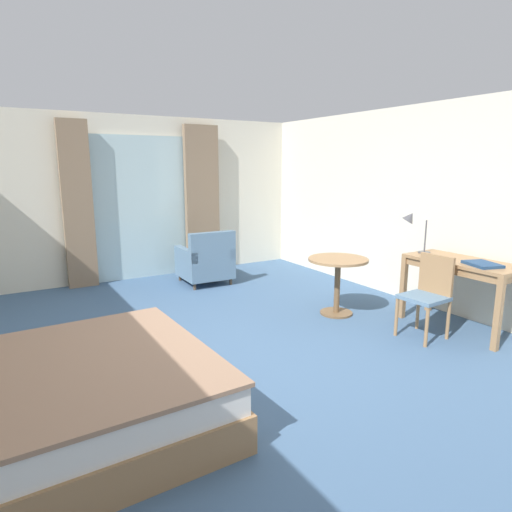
{
  "coord_description": "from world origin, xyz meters",
  "views": [
    {
      "loc": [
        -1.89,
        -3.42,
        1.8
      ],
      "look_at": [
        0.34,
        0.33,
        0.89
      ],
      "focal_mm": 31.0,
      "sensor_mm": 36.0,
      "label": 1
    }
  ],
  "objects_px": {
    "desk_chair": "(428,291)",
    "closed_book": "(482,264)",
    "armchair_by_window": "(206,262)",
    "bed": "(42,404)",
    "round_cafe_table": "(338,273)",
    "writing_desk": "(463,269)",
    "desk_lamp": "(412,222)"
  },
  "relations": [
    {
      "from": "desk_chair",
      "to": "closed_book",
      "type": "bearing_deg",
      "value": -34.72
    },
    {
      "from": "armchair_by_window",
      "to": "bed",
      "type": "bearing_deg",
      "value": -129.85
    },
    {
      "from": "bed",
      "to": "round_cafe_table",
      "type": "height_order",
      "value": "bed"
    },
    {
      "from": "closed_book",
      "to": "round_cafe_table",
      "type": "height_order",
      "value": "closed_book"
    },
    {
      "from": "writing_desk",
      "to": "round_cafe_table",
      "type": "distance_m",
      "value": 1.37
    },
    {
      "from": "desk_lamp",
      "to": "armchair_by_window",
      "type": "relative_size",
      "value": 0.62
    },
    {
      "from": "armchair_by_window",
      "to": "round_cafe_table",
      "type": "bearing_deg",
      "value": -69.96
    },
    {
      "from": "closed_book",
      "to": "armchair_by_window",
      "type": "xyz_separation_m",
      "value": [
        -1.55,
        3.46,
        -0.46
      ]
    },
    {
      "from": "desk_chair",
      "to": "desk_lamp",
      "type": "relative_size",
      "value": 1.68
    },
    {
      "from": "desk_chair",
      "to": "closed_book",
      "type": "relative_size",
      "value": 2.6
    },
    {
      "from": "bed",
      "to": "desk_chair",
      "type": "height_order",
      "value": "bed"
    },
    {
      "from": "writing_desk",
      "to": "closed_book",
      "type": "height_order",
      "value": "closed_book"
    },
    {
      "from": "bed",
      "to": "writing_desk",
      "type": "xyz_separation_m",
      "value": [
        4.2,
        -0.1,
        0.41
      ]
    },
    {
      "from": "bed",
      "to": "round_cafe_table",
      "type": "relative_size",
      "value": 3.06
    },
    {
      "from": "writing_desk",
      "to": "closed_book",
      "type": "distance_m",
      "value": 0.3
    },
    {
      "from": "desk_lamp",
      "to": "closed_book",
      "type": "relative_size",
      "value": 1.55
    },
    {
      "from": "armchair_by_window",
      "to": "closed_book",
      "type": "bearing_deg",
      "value": -65.88
    },
    {
      "from": "bed",
      "to": "closed_book",
      "type": "relative_size",
      "value": 6.54
    },
    {
      "from": "round_cafe_table",
      "to": "armchair_by_window",
      "type": "bearing_deg",
      "value": 110.04
    },
    {
      "from": "bed",
      "to": "desk_chair",
      "type": "distance_m",
      "value": 3.71
    },
    {
      "from": "desk_lamp",
      "to": "round_cafe_table",
      "type": "relative_size",
      "value": 0.72
    },
    {
      "from": "writing_desk",
      "to": "desk_lamp",
      "type": "height_order",
      "value": "desk_lamp"
    },
    {
      "from": "desk_chair",
      "to": "round_cafe_table",
      "type": "distance_m",
      "value": 1.09
    },
    {
      "from": "bed",
      "to": "writing_desk",
      "type": "distance_m",
      "value": 4.23
    },
    {
      "from": "desk_chair",
      "to": "armchair_by_window",
      "type": "height_order",
      "value": "desk_chair"
    },
    {
      "from": "desk_lamp",
      "to": "armchair_by_window",
      "type": "height_order",
      "value": "desk_lamp"
    },
    {
      "from": "writing_desk",
      "to": "armchair_by_window",
      "type": "xyz_separation_m",
      "value": [
        -1.62,
        3.19,
        -0.34
      ]
    },
    {
      "from": "writing_desk",
      "to": "armchair_by_window",
      "type": "distance_m",
      "value": 3.6
    },
    {
      "from": "writing_desk",
      "to": "bed",
      "type": "bearing_deg",
      "value": 178.63
    },
    {
      "from": "desk_chair",
      "to": "armchair_by_window",
      "type": "distance_m",
      "value": 3.36
    },
    {
      "from": "writing_desk",
      "to": "desk_lamp",
      "type": "relative_size",
      "value": 2.34
    },
    {
      "from": "bed",
      "to": "writing_desk",
      "type": "height_order",
      "value": "bed"
    }
  ]
}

